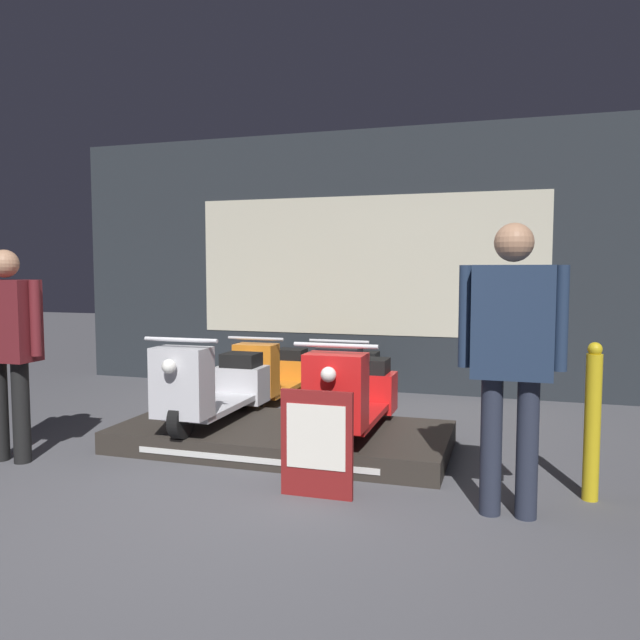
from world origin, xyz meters
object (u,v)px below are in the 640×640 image
at_px(person_left_browsing, 7,336).
at_px(scooter_backrow_1, 352,378).
at_px(street_bollard, 592,422).
at_px(person_right_browsing, 512,342).
at_px(scooter_backrow_0, 275,374).
at_px(scooter_display_left, 214,386).
at_px(price_sign_board, 317,444).
at_px(scooter_display_right, 354,395).

bearing_deg(person_left_browsing, scooter_backrow_1, 53.06).
relative_size(person_left_browsing, street_bollard, 1.60).
bearing_deg(street_bollard, person_left_browsing, -174.18).
bearing_deg(person_right_browsing, scooter_backrow_0, 133.27).
bearing_deg(street_bollard, person_right_browsing, -139.88).
distance_m(scooter_backrow_0, street_bollard, 3.87).
xyz_separation_m(scooter_display_left, price_sign_board, (1.24, -1.00, -0.13)).
xyz_separation_m(person_left_browsing, street_bollard, (4.24, 0.43, -0.47)).
relative_size(scooter_backrow_0, person_left_browsing, 0.93).
height_order(person_left_browsing, street_bollard, person_left_browsing).
height_order(price_sign_board, street_bollard, street_bollard).
height_order(scooter_display_right, person_left_browsing, person_left_browsing).
xyz_separation_m(scooter_display_left, person_left_browsing, (-1.28, -0.95, 0.49)).
bearing_deg(scooter_display_left, scooter_display_right, 0.00).
bearing_deg(scooter_display_left, person_left_browsing, -143.27).
relative_size(scooter_display_right, person_right_browsing, 0.87).
relative_size(scooter_backrow_1, street_bollard, 1.49).
xyz_separation_m(scooter_backrow_1, street_bollard, (2.18, -2.31, 0.20)).
xyz_separation_m(person_right_browsing, price_sign_board, (-1.21, -0.05, -0.71)).
xyz_separation_m(scooter_display_left, street_bollard, (2.96, -0.52, 0.02)).
bearing_deg(scooter_backrow_0, street_bollard, -36.74).
relative_size(scooter_display_left, person_right_browsing, 0.87).
height_order(scooter_display_left, scooter_display_right, same).
height_order(person_right_browsing, price_sign_board, person_right_browsing).
relative_size(scooter_backrow_1, person_left_browsing, 0.93).
relative_size(scooter_backrow_1, price_sign_board, 2.17).
xyz_separation_m(scooter_display_right, street_bollard, (1.72, -0.52, 0.02)).
bearing_deg(scooter_backrow_0, price_sign_board, -63.76).
relative_size(scooter_display_right, person_left_browsing, 0.93).
relative_size(scooter_backrow_1, person_right_browsing, 0.87).
distance_m(person_left_browsing, street_bollard, 4.29).
bearing_deg(price_sign_board, scooter_backrow_1, 99.36).
xyz_separation_m(scooter_backrow_0, scooter_backrow_1, (0.91, 0.00, 0.00)).
bearing_deg(person_left_browsing, street_bollard, 5.82).
bearing_deg(person_left_browsing, person_right_browsing, 0.00).
distance_m(scooter_display_left, scooter_backrow_0, 1.80).
height_order(scooter_backrow_1, person_left_browsing, person_left_browsing).
bearing_deg(scooter_backrow_1, price_sign_board, -80.64).
xyz_separation_m(scooter_backrow_1, person_left_browsing, (-2.06, -2.74, 0.67)).
bearing_deg(scooter_display_left, street_bollard, -9.97).
height_order(scooter_display_right, scooter_backrow_0, scooter_display_right).
distance_m(person_right_browsing, price_sign_board, 1.40).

